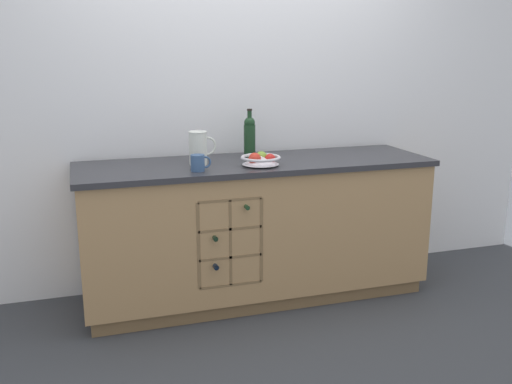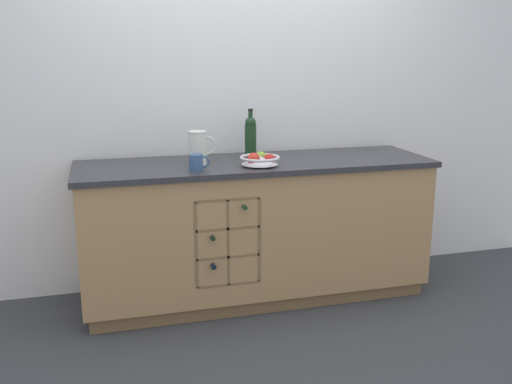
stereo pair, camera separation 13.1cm
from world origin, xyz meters
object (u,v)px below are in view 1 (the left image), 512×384
object	(u,v)px
ceramic_mug	(198,163)
standing_wine_bottle	(250,135)
white_pitcher	(198,147)
fruit_bowl	(261,159)

from	to	relation	value
ceramic_mug	standing_wine_bottle	world-z (taller)	standing_wine_bottle
ceramic_mug	standing_wine_bottle	xyz separation A→B (m)	(0.42, 0.35, 0.09)
ceramic_mug	standing_wine_bottle	distance (m)	0.55
white_pitcher	standing_wine_bottle	world-z (taller)	standing_wine_bottle
white_pitcher	standing_wine_bottle	size ratio (longest dim) A/B	0.66
ceramic_mug	white_pitcher	bearing A→B (deg)	77.69
fruit_bowl	white_pitcher	distance (m)	0.39
standing_wine_bottle	ceramic_mug	bearing A→B (deg)	-139.63
fruit_bowl	white_pitcher	world-z (taller)	white_pitcher
white_pitcher	ceramic_mug	xyz separation A→B (m)	(-0.04, -0.19, -0.06)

